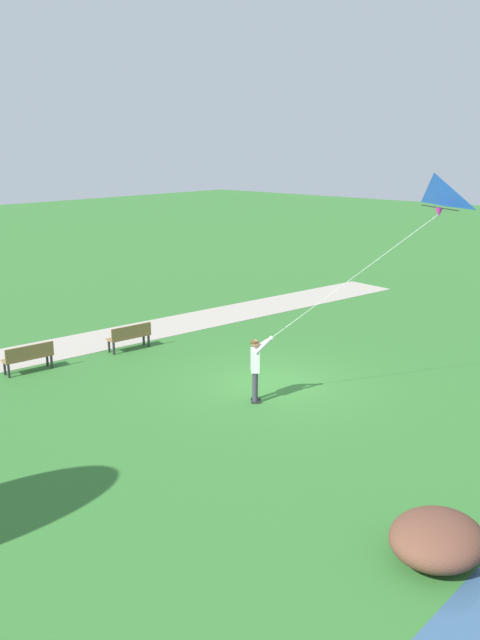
{
  "coord_description": "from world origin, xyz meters",
  "views": [
    {
      "loc": [
        -11.48,
        13.96,
        6.7
      ],
      "look_at": [
        -0.26,
        1.69,
        2.28
      ],
      "focal_mm": 37.28,
      "sensor_mm": 36.0,
      "label": 1
    }
  ],
  "objects_px": {
    "lakeside_shrub": "(437,539)",
    "flying_kite": "(433,195)",
    "park_bench_near_walkway": "(130,335)",
    "person_kite_flyer": "(256,364)",
    "park_bench_far_walkway": "(29,356)"
  },
  "relations": [
    {
      "from": "park_bench_near_walkway",
      "to": "park_bench_far_walkway",
      "type": "bearing_deg",
      "value": 82.13
    },
    {
      "from": "person_kite_flyer",
      "to": "park_bench_far_walkway",
      "type": "bearing_deg",
      "value": 23.26
    },
    {
      "from": "park_bench_near_walkway",
      "to": "park_bench_far_walkway",
      "type": "distance_m",
      "value": 3.5
    },
    {
      "from": "flying_kite",
      "to": "park_bench_far_walkway",
      "type": "relative_size",
      "value": 2.74
    },
    {
      "from": "flying_kite",
      "to": "park_bench_far_walkway",
      "type": "xyz_separation_m",
      "value": [
        9.79,
        5.85,
        -4.96
      ]
    },
    {
      "from": "park_bench_far_walkway",
      "to": "lakeside_shrub",
      "type": "distance_m",
      "value": 13.45
    },
    {
      "from": "person_kite_flyer",
      "to": "flying_kite",
      "type": "bearing_deg",
      "value": -136.55
    },
    {
      "from": "park_bench_far_walkway",
      "to": "lakeside_shrub",
      "type": "height_order",
      "value": "park_bench_far_walkway"
    },
    {
      "from": "flying_kite",
      "to": "lakeside_shrub",
      "type": "distance_m",
      "value": 8.87
    },
    {
      "from": "park_bench_far_walkway",
      "to": "lakeside_shrub",
      "type": "bearing_deg",
      "value": 178.18
    },
    {
      "from": "lakeside_shrub",
      "to": "flying_kite",
      "type": "bearing_deg",
      "value": -59.84
    },
    {
      "from": "person_kite_flyer",
      "to": "park_bench_far_walkway",
      "type": "height_order",
      "value": "person_kite_flyer"
    },
    {
      "from": "lakeside_shrub",
      "to": "person_kite_flyer",
      "type": "bearing_deg",
      "value": -25.6
    },
    {
      "from": "park_bench_near_walkway",
      "to": "lakeside_shrub",
      "type": "height_order",
      "value": "park_bench_near_walkway"
    },
    {
      "from": "person_kite_flyer",
      "to": "flying_kite",
      "type": "height_order",
      "value": "flying_kite"
    }
  ]
}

